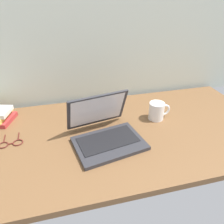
# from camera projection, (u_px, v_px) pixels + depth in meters

# --- Properties ---
(desk) EXTENTS (1.60, 0.76, 0.03)m
(desk) POSITION_uv_depth(u_px,v_px,m) (119.00, 134.00, 1.09)
(desk) COLOR brown
(desk) RESTS_ON ground
(laptop) EXTENTS (0.35, 0.35, 0.21)m
(laptop) POSITION_uv_depth(u_px,v_px,m) (105.00, 131.00, 1.00)
(laptop) COLOR #2D2D33
(laptop) RESTS_ON desk
(coffee_mug) EXTENTS (0.12, 0.08, 0.10)m
(coffee_mug) POSITION_uv_depth(u_px,v_px,m) (157.00, 111.00, 1.16)
(coffee_mug) COLOR white
(coffee_mug) RESTS_ON desk
(remote_control_near) EXTENTS (0.06, 0.16, 0.02)m
(remote_control_near) POSITION_uv_depth(u_px,v_px,m) (87.00, 112.00, 1.22)
(remote_control_near) COLOR black
(remote_control_near) RESTS_ON desk
(eyeglasses) EXTENTS (0.11, 0.11, 0.01)m
(eyeglasses) POSITION_uv_depth(u_px,v_px,m) (11.00, 143.00, 0.99)
(eyeglasses) COLOR #591E19
(eyeglasses) RESTS_ON desk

